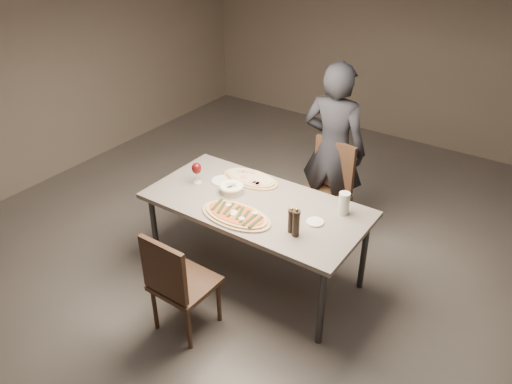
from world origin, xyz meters
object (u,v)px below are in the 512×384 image
Objects in this scene: dining_table at (256,209)px; zucchini_pizza at (236,215)px; chair_far at (326,186)px; carafe at (344,203)px; bread_basket at (231,188)px; diner at (333,150)px; pepper_mill_left at (296,223)px; ham_pizza at (250,178)px; chair_near at (176,281)px.

dining_table is 2.96× the size of zucchini_pizza.
carafe is at bearing 135.53° from chair_far.
dining_table is 0.71m from carafe.
bread_basket is (-0.26, 0.02, 0.10)m from dining_table.
diner reaches higher than carafe.
bread_basket is at bearing 72.33° from chair_far.
diner reaches higher than pepper_mill_left.
chair_near is (0.15, -1.14, -0.27)m from ham_pizza.
chair_near is at bearing -104.76° from zucchini_pizza.
diner reaches higher than chair_near.
diner is (-0.49, 0.80, -0.00)m from carafe.
ham_pizza is 1.19m from chair_near.
ham_pizza is 2.28× the size of pepper_mill_left.
dining_table is 0.27m from zucchini_pizza.
carafe is (0.90, -0.03, 0.08)m from ham_pizza.
bread_basket is at bearing -165.40° from carafe.
chair_far reaches higher than dining_table.
diner is at bearing 83.32° from chair_near.
pepper_mill_left reaches higher than bread_basket.
carafe is at bearing 31.84° from zucchini_pizza.
bread_basket is at bearing 100.94° from chair_near.
carafe is 0.21× the size of chair_near.
bread_basket is 1.12m from diner.
dining_table is 0.89m from chair_near.
carafe is 0.84m from chair_far.
dining_table is at bearing -158.58° from carafe.
chair_far is (-0.31, 1.10, -0.32)m from pepper_mill_left.
carafe is 0.11× the size of diner.
carafe reaches higher than ham_pizza.
diner is at bearing 104.94° from pepper_mill_left.
carafe is (0.16, 0.46, -0.02)m from pepper_mill_left.
ham_pizza is 2.93× the size of carafe.
ham_pizza is (-0.24, 0.54, -0.00)m from zucchini_pizza.
chair_near is 1.78m from chair_far.
ham_pizza is 0.56× the size of chair_far.
bread_basket is at bearing 63.58° from diner.
chair_near is at bearing -123.90° from carafe.
chair_far reaches higher than bread_basket.
bread_basket is at bearing 126.19° from zucchini_pizza.
carafe is at bearing 21.42° from dining_table.
pepper_mill_left reaches higher than chair_near.
pepper_mill_left is at bearing -11.26° from ham_pizza.
diner reaches higher than ham_pizza.
dining_table is 1.07× the size of diner.
chair_far is at bearing 126.25° from carafe.
pepper_mill_left is (0.49, -0.21, 0.17)m from dining_table.
zucchini_pizza is at bearing 78.16° from diner.
chair_near is at bearing 77.64° from diner.
ham_pizza is at bearing 146.63° from pepper_mill_left.
zucchini_pizza is 2.95× the size of bread_basket.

